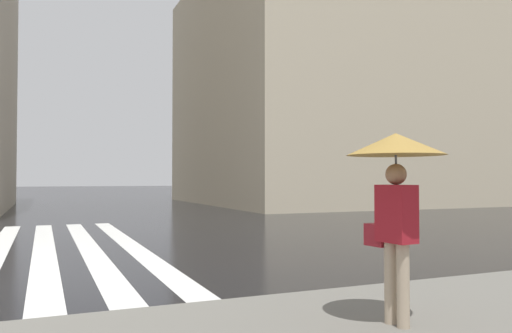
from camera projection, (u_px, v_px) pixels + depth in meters
ground_plane at (36, 281)px, 8.21m from camera, size 220.00×220.00×0.00m
haussmann_block_corner at (362, 76)px, 36.91m from camera, size 18.41×23.96×18.89m
pedestrian_in_red_jacket at (395, 171)px, 5.23m from camera, size 1.03×1.03×2.00m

